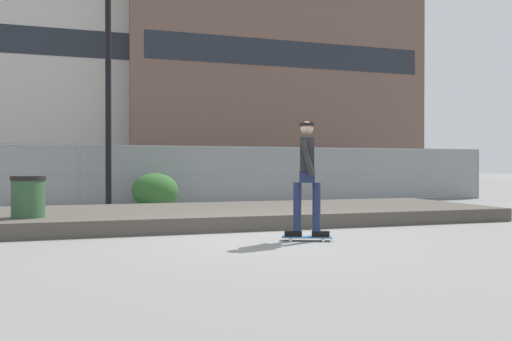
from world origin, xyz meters
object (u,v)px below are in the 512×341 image
object	(u,v)px
street_lamp	(108,47)
trash_bin	(28,204)
skateboard	(307,237)
skater	(307,171)
parked_car_mid	(185,176)
shrub_left	(155,191)
parked_car_far	(354,176)
parked_car_near	(16,177)

from	to	relation	value
street_lamp	trash_bin	size ratio (longest dim) A/B	7.05
skateboard	street_lamp	xyz separation A→B (m)	(-3.15, 6.54, 4.42)
skateboard	skater	size ratio (longest dim) A/B	0.44
parked_car_mid	trash_bin	distance (m)	9.15
skater	shrub_left	world-z (taller)	skater
skater	parked_car_far	size ratio (longest dim) A/B	0.42
skateboard	parked_car_far	distance (m)	11.74
skater	trash_bin	distance (m)	5.02
parked_car_near	trash_bin	world-z (taller)	parked_car_near
skateboard	parked_car_mid	xyz separation A→B (m)	(-0.52, 10.46, 0.78)
skater	parked_car_near	world-z (taller)	skater
skater	shrub_left	bearing A→B (deg)	105.65
street_lamp	parked_car_near	bearing A→B (deg)	127.59
parked_car_near	shrub_left	xyz separation A→B (m)	(4.27, -3.73, -0.33)
trash_bin	skateboard	bearing A→B (deg)	-26.34
street_lamp	shrub_left	xyz separation A→B (m)	(1.27, 0.17, -3.97)
parked_car_far	trash_bin	world-z (taller)	parked_car_far
shrub_left	street_lamp	bearing A→B (deg)	-172.44
parked_car_near	parked_car_far	world-z (taller)	same
skateboard	trash_bin	xyz separation A→B (m)	(-4.46, 2.21, 0.46)
skater	parked_car_near	xyz separation A→B (m)	(-6.15, 10.44, -0.30)
skateboard	parked_car_mid	bearing A→B (deg)	92.86
shrub_left	trash_bin	distance (m)	5.19
parked_car_mid	shrub_left	distance (m)	4.00
street_lamp	parked_car_near	distance (m)	6.12
parked_car_near	shrub_left	world-z (taller)	parked_car_near
skater	parked_car_near	distance (m)	12.12
parked_car_mid	parked_car_far	size ratio (longest dim) A/B	1.02
skater	trash_bin	world-z (taller)	skater
shrub_left	skateboard	bearing A→B (deg)	-74.35
parked_car_mid	trash_bin	xyz separation A→B (m)	(-3.94, -8.25, -0.32)
skater	parked_car_far	world-z (taller)	skater
skater	street_lamp	size ratio (longest dim) A/B	0.26
parked_car_near	trash_bin	size ratio (longest dim) A/B	4.42
skateboard	parked_car_mid	distance (m)	10.50
skateboard	trash_bin	bearing A→B (deg)	153.66
skateboard	parked_car_far	xyz separation A→B (m)	(6.14, 9.98, 0.78)
skater	street_lamp	bearing A→B (deg)	115.71
skater	trash_bin	xyz separation A→B (m)	(-4.46, 2.21, -0.61)
skateboard	parked_car_far	world-z (taller)	parked_car_far
street_lamp	parked_car_near	world-z (taller)	street_lamp
street_lamp	shrub_left	world-z (taller)	street_lamp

